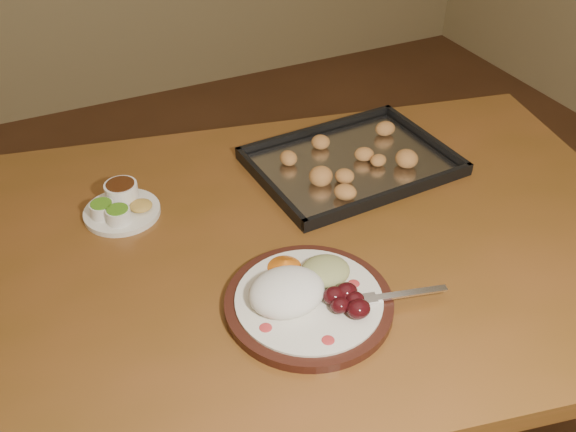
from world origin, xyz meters
TOP-DOWN VIEW (x-y plane):
  - ground at (0.00, 0.00)m, footprint 4.00×4.00m
  - dining_table at (-0.13, -0.19)m, footprint 1.65×1.18m
  - dinner_plate at (-0.14, -0.36)m, footprint 0.36×0.28m
  - condiment_saucer at (-0.36, 0.03)m, footprint 0.15×0.15m
  - baking_tray at (0.14, -0.02)m, footprint 0.43×0.33m

SIDE VIEW (x-z plane):
  - ground at x=0.00m, z-range 0.00..0.00m
  - dining_table at x=-0.13m, z-range 0.28..1.03m
  - baking_tray at x=0.14m, z-range 0.74..0.78m
  - condiment_saucer at x=-0.36m, z-range 0.74..0.79m
  - dinner_plate at x=-0.14m, z-range 0.74..0.80m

